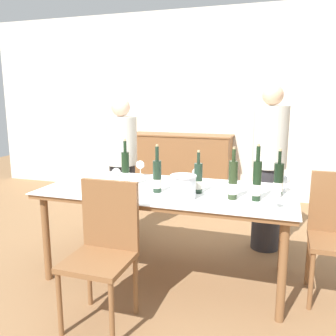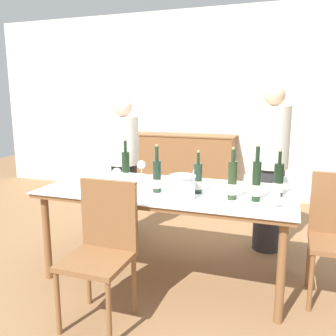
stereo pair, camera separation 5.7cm
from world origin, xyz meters
name	(u,v)px [view 1 (the left image)]	position (x,y,z in m)	size (l,w,h in m)	color
ground_plane	(168,274)	(0.00, 0.00, 0.00)	(12.00, 12.00, 0.00)	olive
back_wall	(223,105)	(0.00, 2.69, 1.40)	(8.00, 0.10, 2.80)	silver
sideboard_cabinet	(180,166)	(-0.58, 2.40, 0.49)	(1.56, 0.46, 0.97)	brown
dining_table	(168,196)	(0.00, 0.00, 0.70)	(2.07, 0.98, 0.77)	brown
ice_bucket	(183,186)	(0.19, -0.23, 0.86)	(0.20, 0.20, 0.18)	silver
wine_bottle_0	(125,170)	(-0.37, -0.03, 0.91)	(0.07, 0.07, 0.41)	black
wine_bottle_1	(233,181)	(0.55, -0.13, 0.91)	(0.07, 0.07, 0.40)	#28381E
wine_bottle_2	(198,179)	(0.26, -0.04, 0.88)	(0.07, 0.07, 0.35)	#1E3323
wine_bottle_3	(278,180)	(0.87, 0.07, 0.89)	(0.08, 0.08, 0.37)	black
wine_bottle_4	(257,181)	(0.73, -0.11, 0.92)	(0.06, 0.06, 0.42)	black
wine_bottle_5	(157,177)	(-0.05, -0.12, 0.90)	(0.07, 0.07, 0.39)	#1E3323
wine_glass_0	(116,173)	(-0.48, 0.02, 0.87)	(0.08, 0.08, 0.15)	white
wine_glass_1	(140,165)	(-0.40, 0.37, 0.88)	(0.08, 0.08, 0.16)	white
wine_glass_2	(196,173)	(0.17, 0.28, 0.86)	(0.07, 0.07, 0.14)	white
wine_glass_3	(276,196)	(0.87, -0.27, 0.86)	(0.07, 0.07, 0.13)	white
wine_glass_4	(285,180)	(0.93, 0.21, 0.86)	(0.07, 0.07, 0.14)	white
chair_near_front	(104,243)	(-0.22, -0.72, 0.55)	(0.42, 0.42, 0.97)	brown
person_host	(122,168)	(-0.76, 0.73, 0.75)	(0.33, 0.33, 1.52)	#262628
person_guest_left	(269,169)	(0.77, 0.83, 0.82)	(0.33, 0.33, 1.64)	#2D2D33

